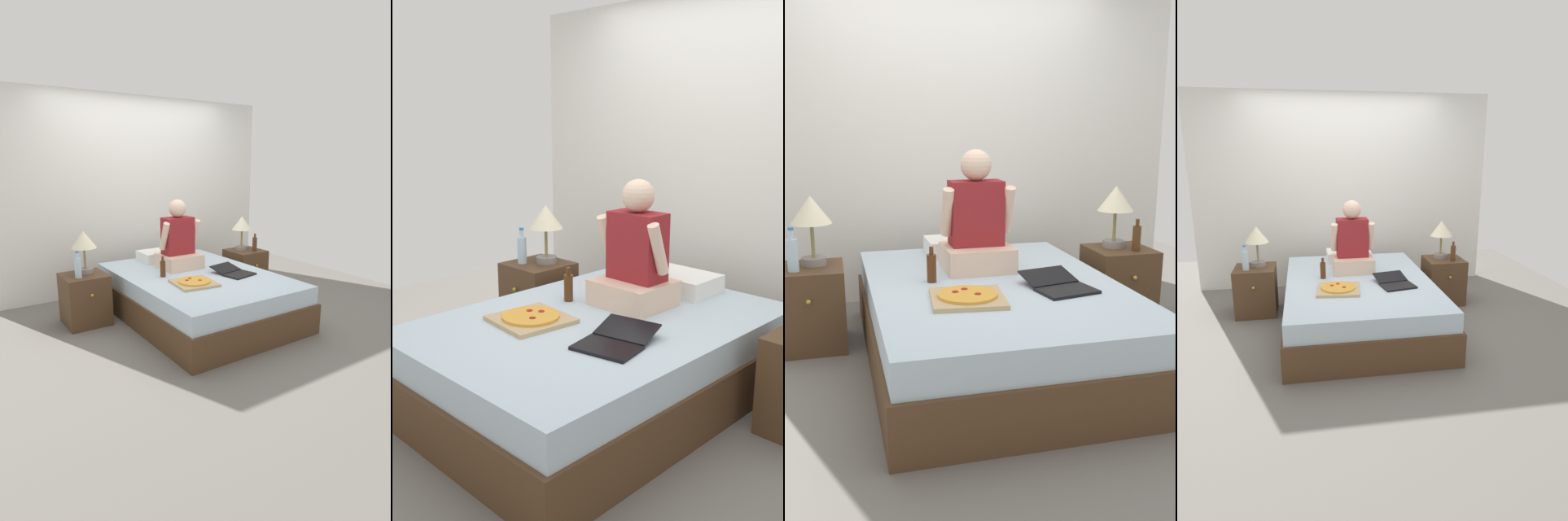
{
  "view_description": "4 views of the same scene",
  "coord_description": "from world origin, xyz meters",
  "views": [
    {
      "loc": [
        -2.36,
        -3.56,
        1.68
      ],
      "look_at": [
        -0.07,
        -0.07,
        0.66
      ],
      "focal_mm": 28.0,
      "sensor_mm": 36.0,
      "label": 1
    },
    {
      "loc": [
        2.2,
        -2.31,
        1.64
      ],
      "look_at": [
        -0.05,
        -0.03,
        0.83
      ],
      "focal_mm": 40.0,
      "sensor_mm": 36.0,
      "label": 2
    },
    {
      "loc": [
        -0.93,
        -3.26,
        1.46
      ],
      "look_at": [
        -0.1,
        -0.04,
        0.64
      ],
      "focal_mm": 40.0,
      "sensor_mm": 36.0,
      "label": 3
    },
    {
      "loc": [
        -0.54,
        -3.99,
        1.79
      ],
      "look_at": [
        0.13,
        -0.09,
        0.71
      ],
      "focal_mm": 28.0,
      "sensor_mm": 36.0,
      "label": 4
    }
  ],
  "objects": [
    {
      "name": "person_seated",
      "position": [
        -0.02,
        0.35,
        0.78
      ],
      "size": [
        0.47,
        0.4,
        0.78
      ],
      "color": "beige",
      "rests_on": "bed"
    },
    {
      "name": "pillow",
      "position": [
        -0.01,
        0.8,
        0.55
      ],
      "size": [
        0.52,
        0.34,
        0.12
      ],
      "primitive_type": "cube",
      "color": "white",
      "rests_on": "bed"
    },
    {
      "name": "wall_back",
      "position": [
        0.0,
        1.44,
        1.25
      ],
      "size": [
        3.83,
        0.12,
        2.5
      ],
      "primitive_type": "cube",
      "color": "silver",
      "rests_on": "ground"
    },
    {
      "name": "beer_bottle_on_bed",
      "position": [
        -0.36,
        0.11,
        0.58
      ],
      "size": [
        0.06,
        0.06,
        0.22
      ],
      "color": "#4C2811",
      "rests_on": "bed"
    },
    {
      "name": "laptop",
      "position": [
        0.34,
        -0.24,
        0.51
      ],
      "size": [
        0.39,
        0.47,
        0.07
      ],
      "color": "black",
      "rests_on": "bed"
    },
    {
      "name": "lamp_on_left_nightstand",
      "position": [
        -1.06,
        0.53,
        0.86
      ],
      "size": [
        0.26,
        0.26,
        0.45
      ],
      "color": "gray",
      "rests_on": "nightstand_left"
    },
    {
      "name": "ground_plane",
      "position": [
        0.0,
        0.0,
        0.0
      ],
      "size": [
        5.83,
        5.83,
        0.0
      ],
      "primitive_type": "plane",
      "color": "#66605B"
    },
    {
      "name": "nightstand_left",
      "position": [
        -1.1,
        0.48,
        0.27
      ],
      "size": [
        0.44,
        0.47,
        0.54
      ],
      "color": "#4C331E",
      "rests_on": "ground"
    },
    {
      "name": "pizza_box",
      "position": [
        -0.24,
        -0.31,
        0.51
      ],
      "size": [
        0.44,
        0.44,
        0.04
      ],
      "color": "tan",
      "rests_on": "bed"
    },
    {
      "name": "bed",
      "position": [
        0.0,
        0.0,
        0.24
      ],
      "size": [
        1.52,
        2.16,
        0.49
      ],
      "color": "#4C331E",
      "rests_on": "ground"
    },
    {
      "name": "water_bottle",
      "position": [
        -1.18,
        0.39,
        0.65
      ],
      "size": [
        0.07,
        0.07,
        0.28
      ],
      "color": "silver",
      "rests_on": "nightstand_left"
    }
  ]
}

